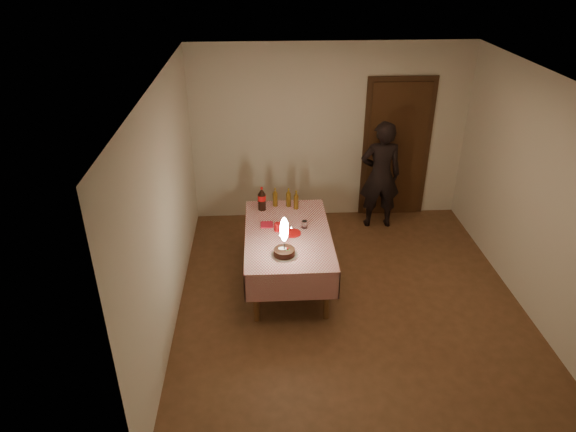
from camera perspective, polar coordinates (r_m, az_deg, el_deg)
The scene contains 13 objects.
ground at distance 6.20m, azimuth 6.82°, elevation -9.43°, with size 4.00×4.50×0.01m, color brown.
room_shell at distance 5.43m, azimuth 8.03°, elevation 5.04°, with size 4.04×4.54×2.62m.
dining_table at distance 6.17m, azimuth -0.03°, elevation -2.62°, with size 1.02×1.72×0.70m.
birthday_cake at distance 5.63m, azimuth -0.42°, elevation -3.18°, with size 0.29×0.29×0.47m.
red_plate at distance 6.11m, azimuth 0.43°, elevation -1.90°, with size 0.22×0.22×0.01m, color #B00C0D.
red_cup at distance 6.14m, azimuth -1.17°, elevation -1.22°, with size 0.08×0.08×0.10m, color red.
clear_cup at distance 6.21m, azimuth 1.83°, elevation -0.94°, with size 0.07×0.07×0.09m, color silver.
napkin_stack at distance 6.28m, azimuth -2.37°, elevation -0.98°, with size 0.15×0.15×0.02m, color #B11427.
cola_bottle at distance 6.59m, azimuth -2.93°, elevation 1.90°, with size 0.10×0.10×0.32m.
amber_bottle_left at distance 6.69m, azimuth -1.44°, elevation 2.05°, with size 0.06×0.06×0.25m.
amber_bottle_right at distance 6.62m, azimuth 0.90°, elevation 1.75°, with size 0.06×0.06×0.25m.
amber_bottle_mid at distance 6.68m, azimuth 0.05°, elevation 2.03°, with size 0.06×0.06×0.25m.
photographer at distance 7.50m, azimuth 10.22°, elevation 4.50°, with size 0.60×0.45×1.61m.
Camera 1 is at (-1.00, -4.82, 3.77)m, focal length 32.00 mm.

